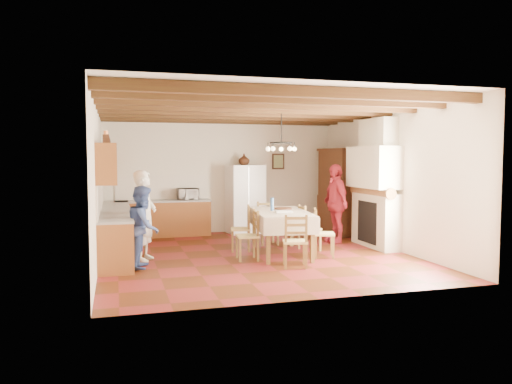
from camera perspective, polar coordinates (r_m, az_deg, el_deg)
floor at (r=10.10m, az=-0.08°, el=-7.27°), size 6.00×6.50×0.02m
ceiling at (r=9.96m, az=-0.09°, el=10.02°), size 6.00×6.50×0.02m
wall_back at (r=13.08m, az=-3.95°, el=1.95°), size 6.00×0.02×3.00m
wall_front at (r=6.84m, az=7.33°, el=0.07°), size 6.00×0.02×3.00m
wall_left at (r=9.55m, az=-17.74°, el=1.02°), size 0.02×6.50×3.00m
wall_right at (r=11.12m, az=15.03°, el=1.47°), size 0.02×6.50×3.00m
ceiling_beams at (r=9.95m, az=-0.09°, el=9.45°), size 6.00×6.30×0.16m
lower_cabinets_left at (r=10.70m, az=-15.77°, el=-4.40°), size 0.60×4.30×0.86m
lower_cabinets_back at (r=12.63m, az=-10.55°, el=-3.05°), size 2.30×0.60×0.86m
countertop_left at (r=10.64m, az=-15.81°, el=-2.00°), size 0.62×4.30×0.04m
countertop_back at (r=12.59m, az=-10.57°, el=-1.01°), size 2.34×0.62×0.04m
backsplash_left at (r=10.62m, az=-17.38°, el=-0.31°), size 0.03×4.30×0.60m
backsplash_back at (r=12.85m, az=-10.71°, el=0.52°), size 2.30×0.03×0.60m
upper_cabinets at (r=10.59m, az=-16.59°, el=3.21°), size 0.35×4.20×0.70m
fireplace at (r=11.15m, az=13.21°, el=0.99°), size 0.56×1.60×2.80m
wall_picture at (r=13.45m, az=2.55°, el=3.51°), size 0.34×0.03×0.42m
refrigerator at (r=12.94m, az=-1.27°, el=-0.81°), size 0.96×0.82×1.76m
hutch at (r=12.85m, az=9.26°, el=0.06°), size 0.66×1.26×2.19m
dining_table at (r=10.06m, az=2.88°, el=-2.68°), size 1.28×2.13×0.88m
chandelier at (r=10.00m, az=2.91°, el=5.63°), size 0.47×0.47×0.03m
chair_left_near at (r=9.57m, az=-1.01°, el=-4.93°), size 0.43×0.45×0.96m
chair_left_far at (r=10.49m, az=-1.78°, el=-4.14°), size 0.48×0.50×0.96m
chair_right_near at (r=9.93m, az=7.77°, el=-4.64°), size 0.52×0.53×0.96m
chair_right_far at (r=10.63m, az=6.13°, el=-4.05°), size 0.40×0.42×0.96m
chair_end_near at (r=8.97m, az=4.48°, el=-5.54°), size 0.51×0.49×0.96m
chair_end_far at (r=11.25m, az=1.36°, el=-3.59°), size 0.42×0.41×0.96m
person_man at (r=9.69m, az=-12.59°, el=-2.64°), size 0.59×0.73×1.72m
person_woman_blue at (r=9.08m, az=-12.73°, el=-3.90°), size 0.69×0.81×1.46m
person_woman_red at (r=11.61m, az=9.06°, el=-1.30°), size 0.44×1.06×1.81m
microwave at (r=12.64m, az=-7.77°, el=-0.22°), size 0.54×0.40×0.28m
fridge_vase at (r=12.89m, az=-1.38°, el=3.75°), size 0.35×0.35×0.29m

